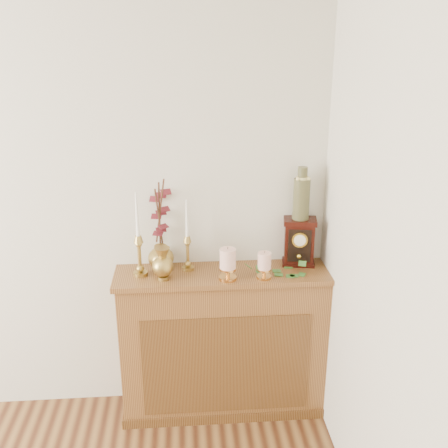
{
  "coord_description": "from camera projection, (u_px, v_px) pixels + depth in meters",
  "views": [
    {
      "loc": [
        1.19,
        -0.6,
        2.2
      ],
      "look_at": [
        1.4,
        2.05,
        1.24
      ],
      "focal_mm": 42.0,
      "sensor_mm": 36.0,
      "label": 1
    }
  ],
  "objects": [
    {
      "name": "bud_vase",
      "position": [
        163.0,
        264.0,
        2.85
      ],
      "size": [
        0.12,
        0.12,
        0.19
      ],
      "rotation": [
        0.0,
        0.0,
        0.38
      ],
      "color": "tan",
      "rests_on": "console_shelf"
    },
    {
      "name": "mantel_clock",
      "position": [
        299.0,
        242.0,
        3.04
      ],
      "size": [
        0.21,
        0.16,
        0.28
      ],
      "rotation": [
        0.0,
        0.0,
        -0.17
      ],
      "color": "black",
      "rests_on": "console_shelf"
    },
    {
      "name": "ivy_garland",
      "position": [
        276.0,
        272.0,
        2.95
      ],
      "size": [
        0.4,
        0.19,
        0.08
      ],
      "rotation": [
        0.0,
        0.0,
        -0.15
      ],
      "color": "#356928",
      "rests_on": "console_shelf"
    },
    {
      "name": "pillar_candle_left",
      "position": [
        228.0,
        263.0,
        2.86
      ],
      "size": [
        0.1,
        0.1,
        0.19
      ],
      "rotation": [
        0.0,
        0.0,
        0.1
      ],
      "color": "#D09349",
      "rests_on": "console_shelf"
    },
    {
      "name": "console_shelf",
      "position": [
        223.0,
        346.0,
        3.15
      ],
      "size": [
        1.24,
        0.34,
        0.93
      ],
      "color": "brown",
      "rests_on": "ground"
    },
    {
      "name": "ginger_jar",
      "position": [
        161.0,
        227.0,
        2.97
      ],
      "size": [
        0.23,
        0.24,
        0.55
      ],
      "rotation": [
        0.0,
        0.0,
        0.06
      ],
      "color": "tan",
      "rests_on": "console_shelf"
    },
    {
      "name": "ceramic_vase",
      "position": [
        301.0,
        196.0,
        2.95
      ],
      "size": [
        0.09,
        0.09,
        0.3
      ],
      "rotation": [
        0.0,
        0.0,
        -0.17
      ],
      "color": "#172E25",
      "rests_on": "mantel_clock"
    },
    {
      "name": "candlestick_center",
      "position": [
        187.0,
        247.0,
        2.96
      ],
      "size": [
        0.07,
        0.07,
        0.42
      ],
      "rotation": [
        0.0,
        0.0,
        -0.38
      ],
      "color": "tan",
      "rests_on": "console_shelf"
    },
    {
      "name": "pillar_candle_right",
      "position": [
        264.0,
        264.0,
        2.88
      ],
      "size": [
        0.08,
        0.08,
        0.16
      ],
      "rotation": [
        0.0,
        0.0,
        0.04
      ],
      "color": "#D09349",
      "rests_on": "console_shelf"
    },
    {
      "name": "candlestick_left",
      "position": [
        139.0,
        249.0,
        2.89
      ],
      "size": [
        0.08,
        0.08,
        0.48
      ],
      "rotation": [
        0.0,
        0.0,
        0.37
      ],
      "color": "tan",
      "rests_on": "console_shelf"
    }
  ]
}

